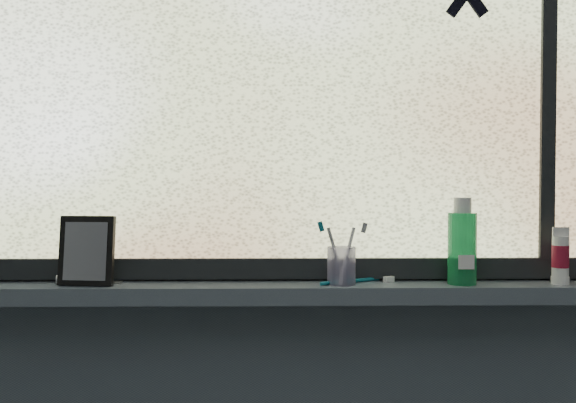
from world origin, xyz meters
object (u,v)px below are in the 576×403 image
at_px(cream_tube, 560,254).
at_px(vanity_mirror, 87,251).
at_px(mouthwash_bottle, 462,241).
at_px(toothbrush_cup, 341,266).

bearing_deg(cream_tube, vanity_mirror, 179.97).
relative_size(mouthwash_bottle, cream_tube, 1.75).
bearing_deg(cream_tube, toothbrush_cup, 179.34).
xyz_separation_m(mouthwash_bottle, cream_tube, (0.23, -0.00, -0.03)).
xyz_separation_m(vanity_mirror, cream_tube, (1.11, -0.00, -0.01)).
distance_m(vanity_mirror, cream_tube, 1.11).
distance_m(vanity_mirror, mouthwash_bottle, 0.88).
height_order(vanity_mirror, mouthwash_bottle, mouthwash_bottle).
height_order(toothbrush_cup, cream_tube, cream_tube).
distance_m(toothbrush_cup, mouthwash_bottle, 0.29).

